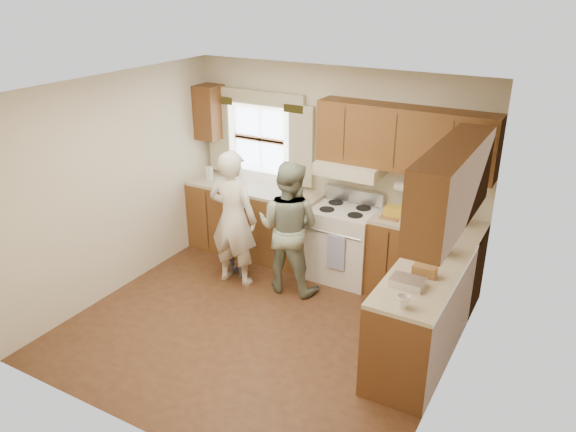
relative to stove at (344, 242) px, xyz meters
The scene contains 6 objects.
room 1.66m from the stove, 101.81° to the right, with size 3.80×3.80×3.80m.
kitchen_fixtures 0.60m from the stove, 48.88° to the right, with size 3.80×2.25×2.15m.
stove is the anchor object (origin of this frame).
woman_left 1.38m from the stove, 145.08° to the right, with size 0.60×0.40×1.66m, color silver.
woman_right 0.80m from the stove, 127.41° to the right, with size 0.77×0.60×1.58m, color #203C2B.
child 1.30m from the stove, 151.81° to the right, with size 0.54×0.22×0.92m, color slate.
Camera 1 is at (2.72, -4.25, 3.43)m, focal length 35.00 mm.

